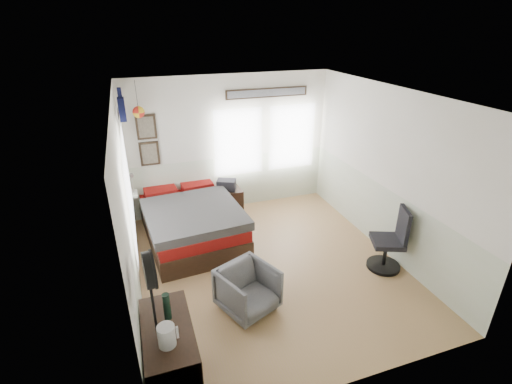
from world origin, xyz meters
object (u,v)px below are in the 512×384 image
armchair (248,290)px  task_chair (390,245)px  nightstand (227,202)px  bed (192,222)px  dresser (171,361)px

armchair → task_chair: 2.39m
nightstand → task_chair: bearing=-54.2°
bed → armchair: bed is taller
dresser → armchair: 1.46m
dresser → task_chair: 3.67m
dresser → nightstand: bearing=67.0°
armchair → task_chair: size_ratio=0.67×
armchair → task_chair: (2.38, 0.17, 0.10)m
nightstand → task_chair: size_ratio=0.54×
bed → nightstand: bearing=34.4°
dresser → nightstand: (1.54, 3.63, -0.17)m
bed → task_chair: bearing=-38.2°
armchair → nightstand: (0.43, 2.69, -0.04)m
bed → dresser: (-0.72, -2.97, 0.11)m
dresser → nightstand: size_ratio=1.80×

